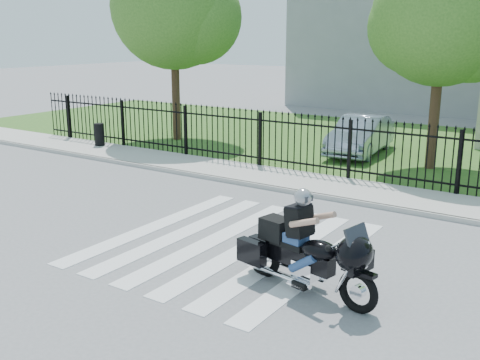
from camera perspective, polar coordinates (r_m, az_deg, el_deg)
The scene contains 12 objects.
ground at distance 11.47m, azimuth -1.01°, elevation -6.50°, with size 120.00×120.00×0.00m, color slate.
crosswalk at distance 11.47m, azimuth -1.01°, elevation -6.47°, with size 5.00×5.50×0.01m, color silver, non-canonical shape.
sidewalk at distance 15.62m, azimuth 9.48°, elevation -0.74°, with size 40.00×2.00×0.12m, color #ADAAA3.
curb at distance 14.75m, azimuth 7.86°, elevation -1.59°, with size 40.00×0.12×0.12m, color #ADAAA3.
grass_strip at distance 22.06m, azimuth 17.04°, elevation 3.14°, with size 40.00×12.00×0.02m, color #2A5B1F.
iron_fence at distance 16.33m, azimuth 11.05°, elevation 2.89°, with size 26.00×0.04×1.80m.
tree_left at distance 22.67m, azimuth -6.78°, elevation 17.08°, with size 4.80×4.80×7.58m.
tree_mid at distance 18.39m, azimuth 19.91°, elevation 15.39°, with size 4.20×4.20×6.78m.
building_tall at distance 36.02m, azimuth 19.86°, elevation 16.67°, with size 15.00×10.00×12.00m, color gray.
motorcycle_rider at distance 9.29m, azimuth 6.53°, elevation -6.97°, with size 2.65×1.23×1.77m.
parked_car at distance 20.32m, azimuth 12.14°, elevation 4.47°, with size 1.42×4.06×1.34m, color #8C99B0.
litter_bin at distance 21.58m, azimuth -14.10°, elevation 4.51°, with size 0.37×0.37×0.83m, color black.
Camera 1 is at (6.11, -8.80, 4.11)m, focal length 42.00 mm.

